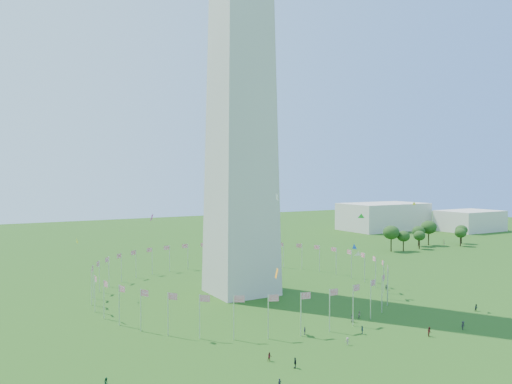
% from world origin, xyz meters
% --- Properties ---
extents(ground, '(600.00, 600.00, 0.00)m').
position_xyz_m(ground, '(0.00, 0.00, 0.00)').
color(ground, '#1C440F').
rests_on(ground, ground).
extents(flag_ring, '(80.24, 80.24, 9.00)m').
position_xyz_m(flag_ring, '(-0.00, 50.00, 4.50)').
color(flag_ring, silver).
rests_on(flag_ring, ground).
extents(gov_building_east_a, '(50.00, 30.00, 16.00)m').
position_xyz_m(gov_building_east_a, '(150.00, 150.00, 8.00)').
color(gov_building_east_a, beige).
rests_on(gov_building_east_a, ground).
extents(gov_building_east_b, '(35.00, 25.00, 12.00)m').
position_xyz_m(gov_building_east_b, '(190.00, 120.00, 6.00)').
color(gov_building_east_b, beige).
rests_on(gov_building_east_b, ground).
extents(crowd, '(99.81, 60.36, 1.94)m').
position_xyz_m(crowd, '(8.93, 0.50, 0.86)').
color(crowd, '#391B51').
rests_on(crowd, ground).
extents(kites_aloft, '(96.90, 66.10, 34.93)m').
position_xyz_m(kites_aloft, '(12.27, 23.57, 18.25)').
color(kites_aloft, green).
rests_on(kites_aloft, ground).
extents(tree_line_east, '(53.52, 15.39, 11.44)m').
position_xyz_m(tree_line_east, '(112.64, 85.88, 4.95)').
color(tree_line_east, '#28521B').
rests_on(tree_line_east, ground).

